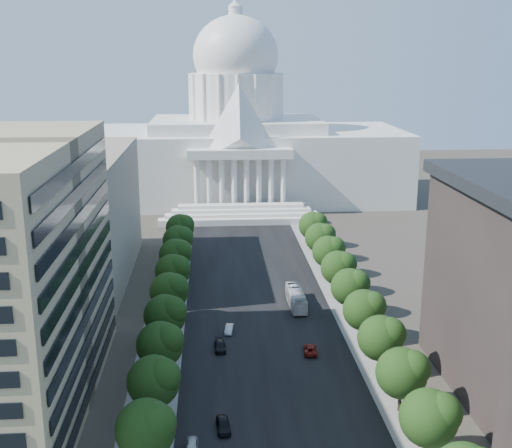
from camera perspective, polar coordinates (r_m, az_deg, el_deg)
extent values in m
cube|color=black|center=(146.85, -0.17, -5.60)|extent=(30.00, 260.00, 0.01)
cube|color=gray|center=(146.89, -7.63, -5.74)|extent=(8.00, 260.00, 0.02)
cube|color=gray|center=(149.25, 7.15, -5.38)|extent=(8.00, 260.00, 0.02)
cube|color=white|center=(235.71, -1.74, 5.34)|extent=(120.00, 50.00, 25.00)
cube|color=white|center=(233.77, -1.77, 8.85)|extent=(60.00, 40.00, 4.00)
cube|color=white|center=(207.81, -1.45, 6.30)|extent=(34.00, 8.00, 3.00)
cylinder|color=white|center=(232.94, -1.79, 11.30)|extent=(32.00, 32.00, 16.00)
ellipsoid|color=white|center=(232.51, -1.81, 14.74)|extent=(30.00, 30.00, 27.60)
cylinder|color=white|center=(232.86, -1.84, 17.94)|extent=(4.80, 4.80, 7.00)
cone|color=white|center=(233.15, -1.85, 19.05)|extent=(5.20, 5.20, 2.50)
cube|color=gray|center=(156.59, -18.25, 0.68)|extent=(38.00, 52.00, 30.00)
sphere|color=black|center=(84.81, -9.80, -17.51)|extent=(7.60, 7.60, 7.60)
sphere|color=black|center=(83.44, -8.94, -17.14)|extent=(5.32, 5.32, 5.32)
cylinder|color=#33261C|center=(97.43, -8.98, -16.09)|extent=(0.56, 0.56, 2.94)
sphere|color=black|center=(95.12, -9.09, -13.66)|extent=(7.60, 7.60, 7.60)
sphere|color=black|center=(93.80, -8.33, -13.27)|extent=(5.32, 5.32, 5.32)
cylinder|color=#33261C|center=(107.88, -8.45, -12.83)|extent=(0.56, 0.56, 2.94)
sphere|color=black|center=(105.79, -8.54, -10.57)|extent=(7.60, 7.60, 7.60)
sphere|color=black|center=(104.52, -7.86, -10.18)|extent=(5.32, 5.32, 5.32)
cylinder|color=#33261C|center=(118.61, -8.02, -10.14)|extent=(0.56, 0.56, 2.94)
sphere|color=black|center=(116.72, -8.10, -8.05)|extent=(7.60, 7.60, 7.60)
sphere|color=black|center=(115.49, -7.49, -7.67)|extent=(5.32, 5.32, 5.32)
cylinder|color=#33261C|center=(129.57, -7.67, -7.91)|extent=(0.56, 0.56, 2.94)
sphere|color=black|center=(127.84, -7.75, -5.97)|extent=(7.60, 7.60, 7.60)
sphere|color=black|center=(126.65, -7.18, -5.60)|extent=(5.32, 5.32, 5.32)
cylinder|color=#33261C|center=(140.70, -7.38, -6.03)|extent=(0.56, 0.56, 2.94)
sphere|color=black|center=(139.11, -7.45, -4.22)|extent=(7.60, 7.60, 7.60)
sphere|color=black|center=(137.95, -6.93, -3.86)|extent=(5.32, 5.32, 5.32)
cylinder|color=#33261C|center=(151.96, -7.14, -4.42)|extent=(0.56, 0.56, 2.94)
sphere|color=black|center=(150.49, -7.19, -2.73)|extent=(7.60, 7.60, 7.60)
sphere|color=black|center=(149.36, -6.71, -2.39)|extent=(5.32, 5.32, 5.32)
cylinder|color=#33261C|center=(163.33, -6.93, -3.04)|extent=(0.56, 0.56, 2.94)
sphere|color=black|center=(161.96, -6.98, -1.45)|extent=(7.60, 7.60, 7.60)
sphere|color=black|center=(160.85, -6.53, -1.13)|extent=(5.32, 5.32, 5.32)
cylinder|color=#33261C|center=(174.78, -6.74, -1.84)|extent=(0.56, 0.56, 2.94)
sphere|color=black|center=(173.50, -6.79, -0.35)|extent=(7.60, 7.60, 7.60)
sphere|color=black|center=(172.41, -6.37, -0.04)|extent=(5.32, 5.32, 5.32)
sphere|color=black|center=(88.64, 15.09, -16.30)|extent=(7.60, 7.60, 7.60)
sphere|color=black|center=(87.87, 16.16, -15.81)|extent=(5.32, 5.32, 5.32)
cylinder|color=#33261C|center=(100.79, 12.65, -15.16)|extent=(0.56, 0.56, 2.94)
sphere|color=black|center=(98.55, 12.81, -12.79)|extent=(7.60, 7.60, 7.60)
sphere|color=black|center=(97.77, 13.74, -12.33)|extent=(5.32, 5.32, 5.32)
cylinder|color=#33261C|center=(110.91, 10.88, -12.13)|extent=(0.56, 0.56, 2.94)
sphere|color=black|center=(108.89, 11.00, -9.92)|extent=(7.60, 7.60, 7.60)
sphere|color=black|center=(108.10, 11.82, -9.49)|extent=(5.32, 5.32, 5.32)
cylinder|color=#33261C|center=(121.38, 9.43, -9.60)|extent=(0.56, 0.56, 2.94)
sphere|color=black|center=(119.53, 9.53, -7.55)|extent=(7.60, 7.60, 7.60)
sphere|color=black|center=(118.74, 10.27, -7.14)|extent=(5.32, 5.32, 5.32)
cylinder|color=#33261C|center=(132.11, 8.24, -7.47)|extent=(0.56, 0.56, 2.94)
sphere|color=black|center=(130.41, 8.32, -5.56)|extent=(7.60, 7.60, 7.60)
sphere|color=black|center=(129.61, 8.98, -5.18)|extent=(5.32, 5.32, 5.32)
cylinder|color=#33261C|center=(143.04, 7.24, -5.67)|extent=(0.56, 0.56, 2.94)
sphere|color=black|center=(141.48, 7.30, -3.88)|extent=(7.60, 7.60, 7.60)
sphere|color=black|center=(140.67, 7.91, -3.53)|extent=(5.32, 5.32, 5.32)
cylinder|color=#33261C|center=(154.13, 6.38, -4.12)|extent=(0.56, 0.56, 2.94)
sphere|color=black|center=(152.68, 6.43, -2.45)|extent=(7.60, 7.60, 7.60)
sphere|color=black|center=(151.88, 6.99, -2.11)|extent=(5.32, 5.32, 5.32)
cylinder|color=#33261C|center=(165.35, 5.64, -2.78)|extent=(0.56, 0.56, 2.94)
sphere|color=black|center=(164.00, 5.69, -1.21)|extent=(7.60, 7.60, 7.60)
sphere|color=black|center=(163.20, 6.20, -0.89)|extent=(5.32, 5.32, 5.32)
cylinder|color=#33261C|center=(176.67, 5.00, -1.61)|extent=(0.56, 0.56, 2.94)
sphere|color=black|center=(175.41, 5.04, -0.13)|extent=(7.60, 7.60, 7.60)
sphere|color=black|center=(174.60, 5.52, 0.17)|extent=(5.32, 5.32, 5.32)
cylinder|color=gray|center=(99.21, 14.34, -13.78)|extent=(0.18, 0.18, 9.00)
cylinder|color=gray|center=(96.90, 13.82, -11.61)|extent=(2.40, 0.14, 0.14)
sphere|color=gray|center=(96.62, 13.18, -11.71)|extent=(0.44, 0.44, 0.44)
cylinder|color=gray|center=(120.76, 10.66, -8.22)|extent=(0.18, 0.18, 9.00)
cylinder|color=gray|center=(118.87, 10.20, -6.34)|extent=(2.40, 0.14, 0.14)
sphere|color=gray|center=(118.65, 9.68, -6.41)|extent=(0.44, 0.44, 0.44)
cylinder|color=gray|center=(143.44, 8.18, -4.36)|extent=(0.18, 0.18, 9.00)
cylinder|color=gray|center=(141.85, 7.77, -2.73)|extent=(2.40, 0.14, 0.14)
sphere|color=gray|center=(141.66, 7.33, -2.78)|extent=(0.44, 0.44, 0.44)
cylinder|color=gray|center=(166.78, 6.40, -1.56)|extent=(0.18, 0.18, 9.00)
cylinder|color=gray|center=(165.42, 6.04, -0.14)|extent=(2.40, 0.14, 0.14)
sphere|color=gray|center=(165.26, 5.66, -0.18)|extent=(0.44, 0.44, 0.44)
cylinder|color=gray|center=(190.55, 5.07, 0.55)|extent=(0.18, 0.18, 9.00)
cylinder|color=gray|center=(189.35, 4.74, 1.81)|extent=(2.40, 0.14, 0.14)
sphere|color=gray|center=(189.21, 4.41, 1.78)|extent=(0.44, 0.44, 0.44)
imported|color=black|center=(94.58, -2.93, -17.42)|extent=(2.26, 4.83, 1.60)
imported|color=#B1B5B9|center=(123.69, -2.41, -9.32)|extent=(1.92, 4.24, 1.35)
imported|color=maroon|center=(116.11, 4.85, -11.05)|extent=(2.73, 5.09, 1.36)
imported|color=black|center=(116.99, -3.21, -10.79)|extent=(2.22, 4.99, 1.42)
imported|color=#AEB0B6|center=(90.47, -5.73, -19.17)|extent=(1.80, 4.46, 1.52)
imported|color=silver|center=(135.72, 3.58, -6.58)|extent=(3.18, 12.91, 3.58)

